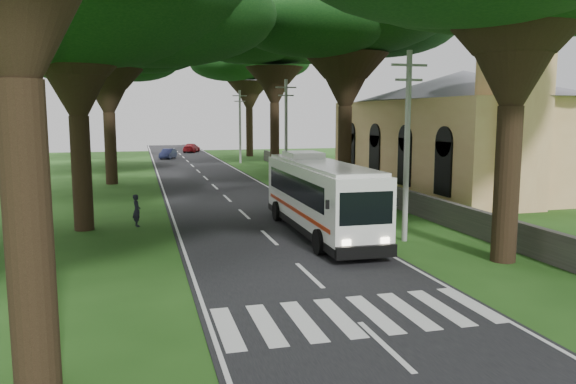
% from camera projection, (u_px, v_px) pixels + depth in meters
% --- Properties ---
extents(ground, '(140.00, 140.00, 0.00)m').
position_uv_depth(ground, '(329.00, 294.00, 16.95)').
color(ground, '#1E4513').
rests_on(ground, ground).
extents(road, '(8.00, 120.00, 0.04)m').
position_uv_depth(road, '(217.00, 189.00, 40.88)').
color(road, black).
rests_on(road, ground).
extents(crosswalk, '(8.00, 3.00, 0.01)m').
position_uv_depth(crosswalk, '(353.00, 317.00, 15.04)').
color(crosswalk, silver).
rests_on(crosswalk, ground).
extents(property_wall, '(0.35, 50.00, 1.20)m').
position_uv_depth(property_wall, '(338.00, 179.00, 42.13)').
color(property_wall, '#383533').
rests_on(property_wall, ground).
extents(church, '(14.00, 24.00, 11.60)m').
position_uv_depth(church, '(463.00, 121.00, 41.45)').
color(church, '#E5AD6F').
rests_on(church, ground).
extents(pole_near, '(1.60, 0.24, 8.00)m').
position_uv_depth(pole_near, '(407.00, 143.00, 23.52)').
color(pole_near, gray).
rests_on(pole_near, ground).
extents(pole_mid, '(1.60, 0.24, 8.00)m').
position_uv_depth(pole_mid, '(286.00, 130.00, 42.66)').
color(pole_mid, gray).
rests_on(pole_mid, ground).
extents(pole_far, '(1.60, 0.24, 8.00)m').
position_uv_depth(pole_far, '(240.00, 125.00, 61.81)').
color(pole_far, gray).
rests_on(pole_far, ground).
extents(tree_l_midb, '(12.91, 12.91, 13.97)m').
position_uv_depth(tree_l_midb, '(106.00, 38.00, 42.23)').
color(tree_l_midb, black).
rests_on(tree_l_midb, ground).
extents(tree_l_far, '(12.95, 12.95, 14.29)m').
position_uv_depth(tree_l_far, '(105.00, 57.00, 59.16)').
color(tree_l_far, black).
rests_on(tree_l_far, ground).
extents(tree_r_mida, '(14.11, 14.11, 15.12)m').
position_uv_depth(tree_r_mida, '(347.00, 12.00, 36.49)').
color(tree_r_mida, black).
rests_on(tree_r_mida, ground).
extents(tree_r_midb, '(15.29, 15.29, 16.62)m').
position_uv_depth(tree_r_midb, '(274.00, 31.00, 53.41)').
color(tree_r_midb, black).
rests_on(tree_r_midb, ground).
extents(tree_r_far, '(13.86, 13.86, 15.58)m').
position_uv_depth(tree_r_far, '(249.00, 58.00, 71.00)').
color(tree_r_far, black).
rests_on(tree_r_far, ground).
extents(coach_bus, '(2.73, 11.13, 3.27)m').
position_uv_depth(coach_bus, '(319.00, 195.00, 25.31)').
color(coach_bus, white).
rests_on(coach_bus, ground).
extents(distant_car_b, '(2.39, 3.88, 1.21)m').
position_uv_depth(distant_car_b, '(168.00, 154.00, 68.35)').
color(distant_car_b, navy).
rests_on(distant_car_b, road).
extents(distant_car_c, '(3.00, 4.58, 1.23)m').
position_uv_depth(distant_car_c, '(191.00, 148.00, 79.96)').
color(distant_car_c, maroon).
rests_on(distant_car_c, road).
extents(pedestrian, '(0.50, 0.64, 1.57)m').
position_uv_depth(pedestrian, '(137.00, 210.00, 27.06)').
color(pedestrian, black).
rests_on(pedestrian, ground).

